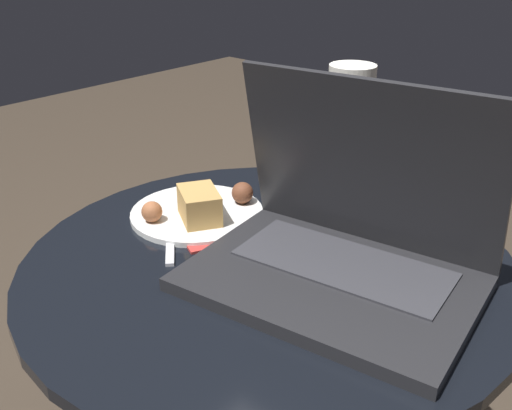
% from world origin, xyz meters
% --- Properties ---
extents(table, '(0.70, 0.70, 0.57)m').
position_xyz_m(table, '(0.00, 0.00, 0.43)').
color(table, '#9E9EA3').
rests_on(table, ground_plane).
extents(napkin, '(0.23, 0.21, 0.00)m').
position_xyz_m(napkin, '(-0.15, 0.04, 0.57)').
color(napkin, '#B7332D').
rests_on(napkin, table).
extents(laptop, '(0.40, 0.30, 0.26)m').
position_xyz_m(laptop, '(0.11, 0.03, 0.62)').
color(laptop, '#232326').
rests_on(laptop, table).
extents(beer_glass, '(0.07, 0.07, 0.25)m').
position_xyz_m(beer_glass, '(0.01, 0.17, 0.69)').
color(beer_glass, '#C6701E').
rests_on(beer_glass, table).
extents(snack_plate, '(0.21, 0.21, 0.06)m').
position_xyz_m(snack_plate, '(-0.17, 0.02, 0.59)').
color(snack_plate, silver).
rests_on(snack_plate, table).
extents(fork, '(0.14, 0.13, 0.00)m').
position_xyz_m(fork, '(-0.16, -0.04, 0.57)').
color(fork, silver).
rests_on(fork, table).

